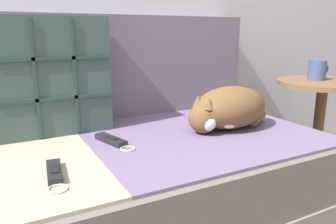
{
  "coord_description": "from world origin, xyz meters",
  "views": [
    {
      "loc": [
        -0.11,
        -0.88,
        0.75
      ],
      "look_at": [
        0.39,
        0.06,
        0.49
      ],
      "focal_mm": 35.0,
      "sensor_mm": 36.0,
      "label": 1
    }
  ],
  "objects_px": {
    "sleeping_cat": "(228,109)",
    "game_remote_near": "(112,141)",
    "couch": "(50,211)",
    "end_table": "(320,114)",
    "game_remote_far": "(56,173)",
    "coffee_mug": "(317,70)",
    "throw_pillow_quilted": "(52,76)"
  },
  "relations": [
    {
      "from": "throw_pillow_quilted",
      "to": "coffee_mug",
      "type": "distance_m",
      "value": 1.23
    },
    {
      "from": "couch",
      "to": "coffee_mug",
      "type": "height_order",
      "value": "coffee_mug"
    },
    {
      "from": "coffee_mug",
      "to": "game_remote_far",
      "type": "bearing_deg",
      "value": -169.07
    },
    {
      "from": "end_table",
      "to": "coffee_mug",
      "type": "bearing_deg",
      "value": 85.08
    },
    {
      "from": "end_table",
      "to": "coffee_mug",
      "type": "relative_size",
      "value": 5.43
    },
    {
      "from": "couch",
      "to": "end_table",
      "type": "bearing_deg",
      "value": 0.74
    },
    {
      "from": "couch",
      "to": "sleeping_cat",
      "type": "distance_m",
      "value": 0.71
    },
    {
      "from": "couch",
      "to": "game_remote_far",
      "type": "height_order",
      "value": "game_remote_far"
    },
    {
      "from": "game_remote_far",
      "to": "coffee_mug",
      "type": "height_order",
      "value": "coffee_mug"
    },
    {
      "from": "sleeping_cat",
      "to": "coffee_mug",
      "type": "xyz_separation_m",
      "value": [
        0.64,
        0.12,
        0.1
      ]
    },
    {
      "from": "game_remote_near",
      "to": "coffee_mug",
      "type": "relative_size",
      "value": 2.0
    },
    {
      "from": "sleeping_cat",
      "to": "coffee_mug",
      "type": "bearing_deg",
      "value": 10.5
    },
    {
      "from": "sleeping_cat",
      "to": "game_remote_near",
      "type": "height_order",
      "value": "sleeping_cat"
    },
    {
      "from": "game_remote_far",
      "to": "sleeping_cat",
      "type": "bearing_deg",
      "value": 11.36
    },
    {
      "from": "sleeping_cat",
      "to": "game_remote_near",
      "type": "distance_m",
      "value": 0.45
    },
    {
      "from": "couch",
      "to": "coffee_mug",
      "type": "bearing_deg",
      "value": 2.69
    },
    {
      "from": "throw_pillow_quilted",
      "to": "sleeping_cat",
      "type": "xyz_separation_m",
      "value": [
        0.58,
        -0.26,
        -0.13
      ]
    },
    {
      "from": "sleeping_cat",
      "to": "game_remote_far",
      "type": "bearing_deg",
      "value": -168.64
    },
    {
      "from": "couch",
      "to": "sleeping_cat",
      "type": "xyz_separation_m",
      "value": [
        0.65,
        -0.06,
        0.27
      ]
    },
    {
      "from": "game_remote_far",
      "to": "end_table",
      "type": "xyz_separation_m",
      "value": [
        1.29,
        0.21,
        -0.04
      ]
    },
    {
      "from": "throw_pillow_quilted",
      "to": "coffee_mug",
      "type": "xyz_separation_m",
      "value": [
        1.22,
        -0.14,
        -0.03
      ]
    },
    {
      "from": "sleeping_cat",
      "to": "game_remote_near",
      "type": "bearing_deg",
      "value": 174.1
    },
    {
      "from": "game_remote_far",
      "to": "coffee_mug",
      "type": "relative_size",
      "value": 1.96
    },
    {
      "from": "couch",
      "to": "throw_pillow_quilted",
      "type": "bearing_deg",
      "value": 70.35
    },
    {
      "from": "end_table",
      "to": "sleeping_cat",
      "type": "bearing_deg",
      "value": -173.33
    },
    {
      "from": "throw_pillow_quilted",
      "to": "couch",
      "type": "bearing_deg",
      "value": -109.65
    },
    {
      "from": "end_table",
      "to": "couch",
      "type": "bearing_deg",
      "value": -179.26
    },
    {
      "from": "couch",
      "to": "coffee_mug",
      "type": "distance_m",
      "value": 1.35
    },
    {
      "from": "sleeping_cat",
      "to": "game_remote_far",
      "type": "distance_m",
      "value": 0.67
    },
    {
      "from": "couch",
      "to": "game_remote_near",
      "type": "bearing_deg",
      "value": -3.23
    },
    {
      "from": "end_table",
      "to": "game_remote_far",
      "type": "bearing_deg",
      "value": -170.94
    },
    {
      "from": "game_remote_far",
      "to": "coffee_mug",
      "type": "bearing_deg",
      "value": 10.93
    }
  ]
}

